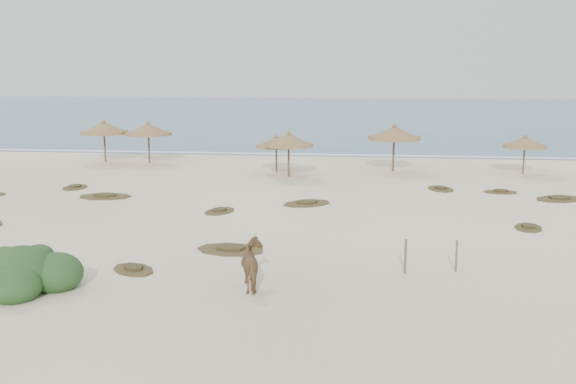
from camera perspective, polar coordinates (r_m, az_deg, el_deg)
name	(u,v)px	position (r m, az deg, el deg)	size (l,w,h in m)	color
ground	(266,247)	(23.27, -1.98, -4.94)	(160.00, 160.00, 0.00)	#F1E8C6
ocean	(342,113)	(97.39, 4.83, 7.05)	(200.00, 100.00, 0.01)	#285979
foam_line	(318,155)	(48.66, 2.72, 3.34)	(70.00, 0.60, 0.01)	white
palapa_0	(148,130)	(44.93, -12.32, 5.43)	(3.22, 3.22, 2.96)	brown
palapa_1	(104,128)	(46.18, -16.06, 5.46)	(3.78, 3.78, 3.02)	brown
palapa_2	(276,143)	(40.00, -1.04, 4.41)	(3.33, 3.33, 2.40)	brown
palapa_3	(289,140)	(38.24, 0.06, 4.61)	(3.67, 3.67, 2.81)	brown
palapa_4	(394,134)	(40.80, 9.41, 5.15)	(3.38, 3.38, 3.09)	brown
palapa_5	(525,143)	(41.88, 20.32, 4.14)	(3.26, 3.26, 2.50)	brown
horse	(255,265)	(18.85, -2.99, -6.50)	(0.76, 1.67, 1.41)	brown
fence_post_near	(405,256)	(20.53, 10.40, -5.65)	(0.08, 0.08, 1.12)	#665B4D
fence_post_far	(456,256)	(21.09, 14.75, -5.53)	(0.07, 0.07, 1.02)	#665B4D
bush	(23,273)	(20.32, -22.52, -6.69)	(3.36, 2.95, 1.50)	#305424
scrub_1	(105,196)	(33.60, -15.95, -0.35)	(2.73, 1.84, 0.16)	brown
scrub_2	(220,211)	(29.12, -6.10, -1.67)	(1.67, 2.06, 0.16)	brown
scrub_3	(307,203)	(30.65, 1.69, -0.99)	(2.90, 2.69, 0.16)	brown
scrub_4	(528,227)	(27.72, 20.59, -2.95)	(1.40, 1.84, 0.16)	brown
scrub_5	(560,199)	(34.44, 23.02, -0.54)	(3.07, 2.65, 0.16)	brown
scrub_6	(75,187)	(36.70, -18.40, 0.43)	(1.43, 2.02, 0.16)	brown
scrub_7	(441,189)	(35.31, 13.42, 0.29)	(1.72, 2.20, 0.16)	brown
scrub_9	(231,249)	(22.95, -5.13, -5.07)	(2.66, 1.91, 0.16)	brown
scrub_10	(500,192)	(35.29, 18.37, 0.03)	(1.82, 1.25, 0.16)	brown
scrub_11	(133,269)	(21.21, -13.57, -6.67)	(1.98, 1.89, 0.16)	brown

